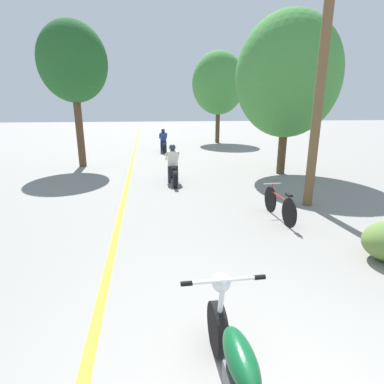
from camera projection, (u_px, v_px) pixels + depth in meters
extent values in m
cube|color=yellow|center=(131.00, 166.00, 13.80)|extent=(0.14, 48.00, 0.01)
cylinder|color=brown|center=(319.00, 95.00, 7.47)|extent=(0.24, 0.24, 5.79)
cylinder|color=#513A23|center=(283.00, 143.00, 11.89)|extent=(0.32, 0.32, 2.48)
ellipsoid|color=#42893D|center=(288.00, 76.00, 11.22)|extent=(3.95, 3.55, 4.54)
cylinder|color=#513A23|center=(218.00, 122.00, 22.79)|extent=(0.32, 0.32, 3.10)
ellipsoid|color=#42893D|center=(219.00, 83.00, 22.04)|extent=(3.92, 3.52, 4.50)
cylinder|color=#513A23|center=(79.00, 127.00, 13.24)|extent=(0.32, 0.32, 3.53)
ellipsoid|color=#235B28|center=(73.00, 62.00, 12.52)|extent=(2.86, 2.57, 3.29)
cylinder|color=black|center=(218.00, 328.00, 3.23)|extent=(0.12, 0.56, 0.56)
ellipsoid|color=#0C4723|center=(241.00, 358.00, 2.42)|extent=(0.24, 0.70, 0.24)
cylinder|color=silver|center=(221.00, 306.00, 3.05)|extent=(0.06, 0.23, 0.71)
cylinder|color=silver|center=(224.00, 280.00, 2.87)|extent=(0.72, 0.04, 0.04)
cylinder|color=black|center=(186.00, 284.00, 2.82)|extent=(0.11, 0.05, 0.05)
cylinder|color=black|center=(260.00, 277.00, 2.92)|extent=(0.11, 0.05, 0.05)
sphere|color=silver|center=(221.00, 282.00, 2.98)|extent=(0.19, 0.19, 0.19)
cylinder|color=black|center=(171.00, 170.00, 11.38)|extent=(0.12, 0.57, 0.57)
cylinder|color=black|center=(175.00, 179.00, 9.94)|extent=(0.12, 0.57, 0.57)
cube|color=black|center=(173.00, 170.00, 10.61)|extent=(0.20, 0.96, 0.28)
cylinder|color=silver|center=(171.00, 154.00, 11.11)|extent=(0.50, 0.03, 0.03)
cylinder|color=#282D3D|center=(169.00, 175.00, 10.59)|extent=(0.11, 0.11, 0.61)
cylinder|color=#282D3D|center=(177.00, 174.00, 10.63)|extent=(0.11, 0.11, 0.61)
cube|color=silver|center=(173.00, 158.00, 10.48)|extent=(0.34, 0.27, 0.55)
cylinder|color=silver|center=(167.00, 156.00, 10.59)|extent=(0.08, 0.44, 0.34)
cylinder|color=silver|center=(178.00, 156.00, 10.65)|extent=(0.08, 0.44, 0.34)
sphere|color=#2D333D|center=(172.00, 147.00, 10.42)|extent=(0.23, 0.23, 0.23)
cylinder|color=black|center=(163.00, 146.00, 18.66)|extent=(0.12, 0.64, 0.64)
cylinder|color=black|center=(164.00, 148.00, 17.30)|extent=(0.12, 0.64, 0.64)
cube|color=navy|center=(163.00, 144.00, 17.93)|extent=(0.20, 0.92, 0.28)
cylinder|color=silver|center=(163.00, 135.00, 18.38)|extent=(0.50, 0.03, 0.03)
cylinder|color=#282D3D|center=(161.00, 147.00, 17.91)|extent=(0.11, 0.11, 0.64)
cylinder|color=#282D3D|center=(166.00, 147.00, 17.95)|extent=(0.11, 0.11, 0.64)
cube|color=navy|center=(163.00, 137.00, 17.80)|extent=(0.34, 0.27, 0.56)
cylinder|color=navy|center=(160.00, 136.00, 17.91)|extent=(0.08, 0.44, 0.34)
cylinder|color=navy|center=(166.00, 136.00, 17.97)|extent=(0.08, 0.44, 0.34)
sphere|color=#2D333D|center=(163.00, 130.00, 17.73)|extent=(0.23, 0.23, 0.23)
cylinder|color=black|center=(270.00, 199.00, 7.62)|extent=(0.04, 0.66, 0.66)
cylinder|color=black|center=(289.00, 213.00, 6.63)|extent=(0.04, 0.66, 0.66)
cylinder|color=#B21E1E|center=(280.00, 196.00, 7.06)|extent=(0.04, 0.83, 0.04)
cylinder|color=#B21E1E|center=(288.00, 203.00, 6.65)|extent=(0.03, 0.03, 0.40)
cube|color=black|center=(289.00, 195.00, 6.60)|extent=(0.10, 0.20, 0.05)
cylinder|color=#B21E1E|center=(272.00, 192.00, 7.51)|extent=(0.03, 0.03, 0.43)
cylinder|color=silver|center=(272.00, 184.00, 7.46)|extent=(0.44, 0.03, 0.03)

